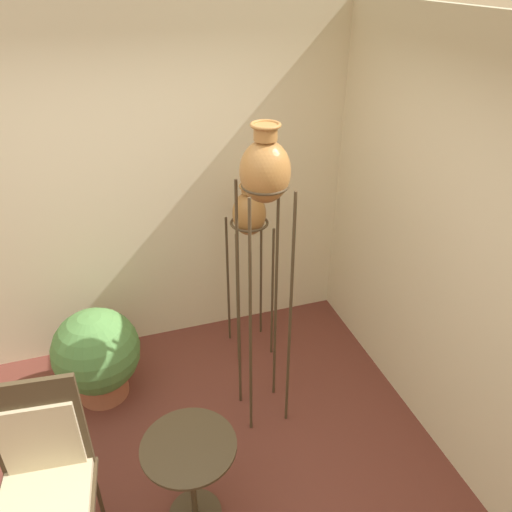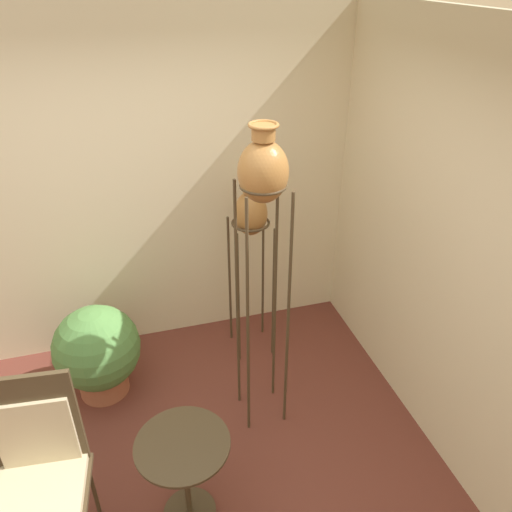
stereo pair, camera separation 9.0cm
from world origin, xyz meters
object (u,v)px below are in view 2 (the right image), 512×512
at_px(vase_stand_medium, 251,219).
at_px(vase_stand_tall, 263,183).
at_px(potted_plant, 98,351).
at_px(chair, 37,465).
at_px(side_table, 184,463).

bearing_deg(vase_stand_medium, vase_stand_tall, -99.99).
bearing_deg(potted_plant, vase_stand_medium, 8.74).
bearing_deg(vase_stand_medium, chair, -139.76).
height_order(chair, side_table, chair).
xyz_separation_m(vase_stand_medium, potted_plant, (-1.24, -0.19, -0.83)).
distance_m(vase_stand_tall, potted_plant, 1.88).
height_order(vase_stand_medium, side_table, vase_stand_medium).
bearing_deg(side_table, vase_stand_tall, 45.17).
bearing_deg(side_table, vase_stand_medium, 60.50).
xyz_separation_m(vase_stand_tall, chair, (-1.40, -0.57, -1.19)).
distance_m(chair, potted_plant, 1.16).
relative_size(vase_stand_tall, vase_stand_medium, 1.43).
height_order(vase_stand_tall, chair, vase_stand_tall).
relative_size(vase_stand_medium, side_table, 2.39).
bearing_deg(vase_stand_tall, chair, -157.80).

